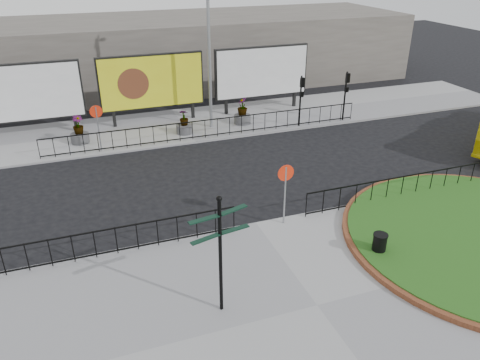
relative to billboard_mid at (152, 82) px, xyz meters
name	(u,v)px	position (x,y,z in m)	size (l,w,h in m)	color
ground	(256,225)	(1.50, -12.97, -2.60)	(90.00, 90.00, 0.00)	black
pavement_near	(317,307)	(1.50, -17.97, -2.54)	(30.00, 10.00, 0.12)	gray
pavement_far	(183,125)	(1.50, -0.97, -2.54)	(44.00, 6.00, 0.12)	gray
railing_near_left	(95,244)	(-4.50, -13.27, -1.93)	(10.00, 0.10, 1.10)	black
railing_near_right	(402,187)	(8.00, -13.27, -1.93)	(9.00, 0.10, 1.10)	black
railing_far	(211,128)	(2.50, -3.67, -1.93)	(18.00, 0.10, 1.10)	black
speed_sign_far	(97,118)	(-3.50, -3.57, -0.68)	(0.64, 0.07, 2.47)	gray
speed_sign_near	(285,182)	(2.50, -13.37, -0.68)	(0.64, 0.07, 2.47)	gray
billboard_left	(24,93)	(-7.00, 0.00, 0.00)	(6.20, 0.31, 4.10)	black
billboard_mid	(152,82)	(0.00, 0.00, 0.00)	(6.20, 0.31, 4.10)	black
billboard_right	(262,72)	(7.00, 0.00, 0.00)	(6.20, 0.31, 4.10)	black
lamp_post	(209,46)	(3.01, -1.97, 2.23)	(0.74, 0.18, 9.23)	gray
signal_pole_a	(301,94)	(8.00, -3.63, -0.50)	(0.22, 0.26, 3.00)	black
signal_pole_b	(346,89)	(11.00, -3.63, -0.50)	(0.22, 0.26, 3.00)	black
building_backdrop	(150,53)	(1.50, 9.03, -0.10)	(40.00, 10.00, 5.00)	#68605B
fingerpost_sign	(220,244)	(-1.24, -17.14, -0.19)	(1.77, 0.64, 3.79)	black
litter_bin	(379,245)	(4.71, -16.41, -2.05)	(0.51, 0.51, 0.84)	black
planter_a	(79,133)	(-4.47, -1.97, -1.92)	(0.99, 0.99, 1.53)	#4C4C4F
planter_b	(184,125)	(1.24, -2.48, -1.99)	(0.93, 0.93, 1.39)	#4C4C4F
planter_c	(242,114)	(4.95, -2.04, -1.89)	(1.00, 1.00, 1.59)	#4C4C4F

